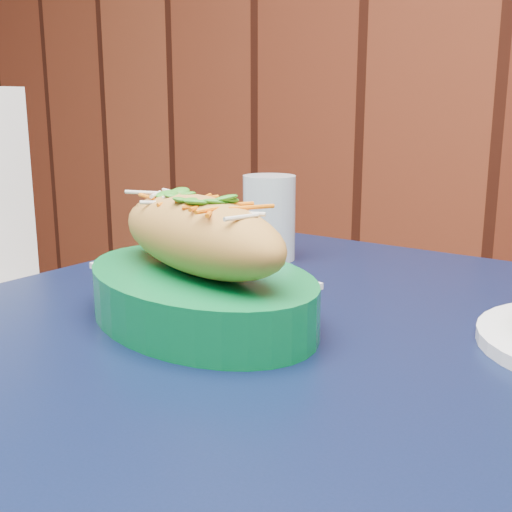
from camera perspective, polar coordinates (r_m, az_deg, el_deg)
The scene contains 3 objects.
cafe_table at distance 0.63m, azimuth 5.60°, elevation -14.50°, with size 0.86×0.86×0.75m.
banh_mi_basket at distance 0.62m, azimuth -5.07°, elevation -1.19°, with size 0.32×0.25×0.13m.
water_glass at distance 0.87m, azimuth 1.17°, elevation 3.41°, with size 0.07×0.07×0.11m, color silver.
Camera 1 is at (0.57, 1.33, 0.96)m, focal length 45.00 mm.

